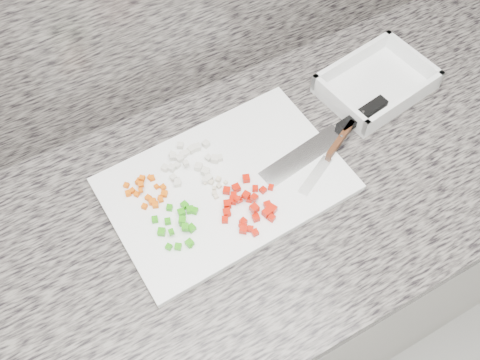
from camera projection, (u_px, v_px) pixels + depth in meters
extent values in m
cube|color=beige|center=(212.00, 303.00, 1.40)|extent=(3.92, 0.62, 0.86)
cube|color=#605B55|center=(201.00, 223.00, 1.02)|extent=(3.96, 0.64, 0.04)
cube|color=white|center=(226.00, 184.00, 1.04)|extent=(0.46, 0.32, 0.01)
cube|color=#D35304|center=(141.00, 190.00, 1.01)|extent=(0.01, 0.01, 0.01)
cube|color=#D35304|center=(152.00, 178.00, 1.03)|extent=(0.01, 0.01, 0.01)
cube|color=#D35304|center=(157.00, 187.00, 1.02)|extent=(0.01, 0.01, 0.01)
cube|color=#D35304|center=(155.00, 205.00, 1.00)|extent=(0.01, 0.01, 0.01)
cube|color=#D35304|center=(139.00, 182.00, 1.02)|extent=(0.02, 0.02, 0.01)
cube|color=#D35304|center=(126.00, 185.00, 1.02)|extent=(0.01, 0.01, 0.01)
cube|color=#D35304|center=(142.00, 178.00, 1.02)|extent=(0.01, 0.01, 0.01)
cube|color=#D35304|center=(132.00, 191.00, 1.01)|extent=(0.01, 0.01, 0.01)
cube|color=#D35304|center=(148.00, 198.00, 1.01)|extent=(0.01, 0.01, 0.01)
cube|color=#D35304|center=(152.00, 202.00, 1.00)|extent=(0.02, 0.02, 0.01)
cube|color=#D35304|center=(128.00, 193.00, 1.01)|extent=(0.01, 0.01, 0.01)
cube|color=#D35304|center=(161.00, 200.00, 1.00)|extent=(0.01, 0.01, 0.01)
cube|color=#D35304|center=(150.00, 177.00, 1.03)|extent=(0.01, 0.01, 0.01)
cube|color=#D35304|center=(163.00, 187.00, 1.02)|extent=(0.01, 0.01, 0.01)
cube|color=#D35304|center=(137.00, 194.00, 1.01)|extent=(0.01, 0.01, 0.01)
cube|color=#D35304|center=(144.00, 206.00, 1.00)|extent=(0.01, 0.01, 0.01)
cube|color=#D35304|center=(141.00, 184.00, 1.01)|extent=(0.01, 0.01, 0.01)
cube|color=#D35304|center=(160.00, 198.00, 1.01)|extent=(0.01, 0.01, 0.01)
cube|color=#D35304|center=(164.00, 194.00, 1.01)|extent=(0.02, 0.02, 0.01)
cube|color=#D35304|center=(151.00, 177.00, 1.03)|extent=(0.01, 0.01, 0.01)
cube|color=beige|center=(187.00, 153.00, 1.06)|extent=(0.01, 0.01, 0.01)
cube|color=beige|center=(208.00, 158.00, 1.05)|extent=(0.01, 0.01, 0.01)
cube|color=beige|center=(180.00, 146.00, 1.07)|extent=(0.02, 0.02, 0.01)
cube|color=beige|center=(180.00, 158.00, 1.05)|extent=(0.01, 0.01, 0.01)
cube|color=beige|center=(186.00, 163.00, 1.04)|extent=(0.01, 0.01, 0.01)
cube|color=beige|center=(178.00, 181.00, 1.03)|extent=(0.01, 0.01, 0.01)
cube|color=beige|center=(172.00, 155.00, 1.06)|extent=(0.02, 0.02, 0.01)
cube|color=beige|center=(165.00, 168.00, 1.04)|extent=(0.02, 0.02, 0.01)
cube|color=beige|center=(215.00, 159.00, 1.05)|extent=(0.02, 0.02, 0.01)
cube|color=beige|center=(178.00, 183.00, 1.02)|extent=(0.02, 0.02, 0.01)
cube|color=beige|center=(197.00, 147.00, 1.07)|extent=(0.02, 0.02, 0.01)
cube|color=beige|center=(199.00, 167.00, 1.04)|extent=(0.02, 0.02, 0.01)
cube|color=beige|center=(172.00, 168.00, 1.04)|extent=(0.02, 0.02, 0.01)
cube|color=beige|center=(173.00, 157.00, 1.05)|extent=(0.02, 0.02, 0.01)
cube|color=beige|center=(192.00, 149.00, 1.06)|extent=(0.02, 0.02, 0.01)
cube|color=beige|center=(205.00, 180.00, 1.03)|extent=(0.02, 0.02, 0.01)
cube|color=beige|center=(205.00, 172.00, 1.03)|extent=(0.02, 0.02, 0.01)
cube|color=beige|center=(183.00, 154.00, 1.06)|extent=(0.01, 0.01, 0.01)
cube|color=beige|center=(173.00, 178.00, 1.03)|extent=(0.01, 0.01, 0.01)
cube|color=beige|center=(206.00, 144.00, 1.07)|extent=(0.02, 0.02, 0.01)
cube|color=beige|center=(177.00, 165.00, 1.04)|extent=(0.01, 0.01, 0.01)
cube|color=beige|center=(206.00, 173.00, 1.03)|extent=(0.01, 0.01, 0.01)
cube|color=beige|center=(209.00, 178.00, 1.03)|extent=(0.01, 0.01, 0.01)
cube|color=beige|center=(219.00, 158.00, 1.05)|extent=(0.01, 0.01, 0.01)
cube|color=#26910D|center=(178.00, 247.00, 0.95)|extent=(0.02, 0.02, 0.01)
cube|color=#26910D|center=(181.00, 212.00, 0.99)|extent=(0.01, 0.01, 0.01)
cube|color=#26910D|center=(171.00, 232.00, 0.96)|extent=(0.01, 0.01, 0.01)
cube|color=#26910D|center=(185.00, 227.00, 0.96)|extent=(0.02, 0.02, 0.01)
cube|color=#26910D|center=(190.00, 243.00, 0.95)|extent=(0.02, 0.02, 0.01)
cube|color=#26910D|center=(169.00, 247.00, 0.95)|extent=(0.01, 0.01, 0.01)
cube|color=#26910D|center=(194.00, 211.00, 0.99)|extent=(0.02, 0.02, 0.01)
cube|color=#26910D|center=(191.00, 244.00, 0.95)|extent=(0.01, 0.01, 0.01)
cube|color=#26910D|center=(170.00, 208.00, 0.99)|extent=(0.01, 0.01, 0.01)
cube|color=#26910D|center=(168.00, 221.00, 0.98)|extent=(0.01, 0.01, 0.01)
cube|color=#26910D|center=(185.00, 205.00, 1.00)|extent=(0.01, 0.01, 0.01)
cube|color=#26910D|center=(162.00, 232.00, 0.97)|extent=(0.02, 0.02, 0.01)
cube|color=#26910D|center=(182.00, 220.00, 0.97)|extent=(0.02, 0.02, 0.01)
cube|color=#26910D|center=(191.00, 228.00, 0.97)|extent=(0.02, 0.02, 0.01)
cube|color=#26910D|center=(155.00, 219.00, 0.98)|extent=(0.01, 0.01, 0.01)
cube|color=#26910D|center=(183.00, 223.00, 0.98)|extent=(0.02, 0.02, 0.01)
cube|color=#26910D|center=(190.00, 210.00, 0.99)|extent=(0.02, 0.02, 0.01)
cube|color=#B71102|center=(271.00, 187.00, 1.02)|extent=(0.01, 0.01, 0.01)
cube|color=#B71102|center=(227.00, 190.00, 1.01)|extent=(0.02, 0.02, 0.01)
cube|color=#B71102|center=(236.00, 188.00, 1.01)|extent=(0.01, 0.01, 0.01)
cube|color=#B71102|center=(263.00, 190.00, 1.01)|extent=(0.01, 0.01, 0.01)
cube|color=#B71102|center=(272.00, 209.00, 0.99)|extent=(0.02, 0.02, 0.01)
cube|color=#B71102|center=(255.00, 233.00, 0.97)|extent=(0.01, 0.01, 0.01)
cube|color=#B71102|center=(243.00, 225.00, 0.97)|extent=(0.01, 0.01, 0.01)
cube|color=#B71102|center=(249.00, 199.00, 1.00)|extent=(0.02, 0.02, 0.01)
cube|color=#B71102|center=(254.00, 198.00, 0.99)|extent=(0.02, 0.02, 0.01)
cube|color=#B71102|center=(227.00, 204.00, 1.00)|extent=(0.02, 0.02, 0.01)
cube|color=#B71102|center=(272.00, 218.00, 0.98)|extent=(0.02, 0.02, 0.01)
cube|color=#B71102|center=(233.00, 200.00, 1.00)|extent=(0.02, 0.02, 0.01)
cube|color=#B71102|center=(254.00, 208.00, 0.98)|extent=(0.02, 0.02, 0.01)
cube|color=#B71102|center=(268.00, 205.00, 0.99)|extent=(0.01, 0.01, 0.01)
cube|color=#B71102|center=(243.00, 222.00, 0.98)|extent=(0.01, 0.01, 0.01)
cube|color=#B71102|center=(267.00, 213.00, 0.99)|extent=(0.02, 0.02, 0.01)
cube|color=#B71102|center=(227.00, 213.00, 0.99)|extent=(0.02, 0.02, 0.01)
cube|color=#B71102|center=(239.00, 200.00, 1.00)|extent=(0.01, 0.01, 0.01)
cube|color=#B71102|center=(225.00, 220.00, 0.98)|extent=(0.02, 0.02, 0.01)
cube|color=#B71102|center=(250.00, 229.00, 0.97)|extent=(0.01, 0.01, 0.01)
cube|color=#B71102|center=(243.00, 229.00, 0.97)|extent=(0.02, 0.02, 0.01)
cube|color=#B71102|center=(246.00, 179.00, 1.03)|extent=(0.02, 0.02, 0.01)
cube|color=#B71102|center=(234.00, 195.00, 1.01)|extent=(0.02, 0.02, 0.01)
cube|color=#B71102|center=(256.00, 218.00, 0.98)|extent=(0.01, 0.01, 0.01)
cube|color=#B71102|center=(255.00, 188.00, 1.02)|extent=(0.01, 0.01, 0.01)
cube|color=#B71102|center=(237.00, 199.00, 0.99)|extent=(0.01, 0.01, 0.01)
cube|color=#B71102|center=(246.00, 195.00, 1.00)|extent=(0.02, 0.02, 0.01)
cube|color=beige|center=(214.00, 193.00, 1.01)|extent=(0.01, 0.01, 0.01)
cube|color=beige|center=(226.00, 182.00, 1.03)|extent=(0.01, 0.01, 0.01)
cube|color=beige|center=(216.00, 197.00, 1.01)|extent=(0.01, 0.01, 0.01)
cube|color=beige|center=(211.00, 182.00, 1.03)|extent=(0.01, 0.01, 0.01)
cube|color=beige|center=(205.00, 182.00, 1.03)|extent=(0.01, 0.01, 0.01)
cube|color=beige|center=(218.00, 179.00, 1.03)|extent=(0.01, 0.01, 0.01)
cube|color=beige|center=(206.00, 182.00, 1.03)|extent=(0.01, 0.01, 0.01)
cube|color=beige|center=(214.00, 188.00, 1.02)|extent=(0.01, 0.01, 0.01)
cube|color=beige|center=(219.00, 186.00, 1.02)|extent=(0.01, 0.01, 0.01)
cube|color=silver|center=(303.00, 156.00, 1.06)|extent=(0.20, 0.07, 0.00)
cube|color=black|center=(362.00, 115.00, 1.11)|extent=(0.13, 0.04, 0.02)
cylinder|color=silver|center=(363.00, 112.00, 1.10)|extent=(0.01, 0.01, 0.00)
cube|color=silver|center=(315.00, 176.00, 1.04)|extent=(0.10, 0.06, 0.00)
cube|color=#4C2813|center=(341.00, 139.00, 1.08)|extent=(0.10, 0.06, 0.02)
cylinder|color=silver|center=(341.00, 136.00, 1.07)|extent=(0.01, 0.01, 0.00)
cube|color=white|center=(375.00, 88.00, 1.17)|extent=(0.25, 0.20, 0.01)
cube|color=white|center=(352.00, 60.00, 1.19)|extent=(0.23, 0.04, 0.04)
cube|color=white|center=(404.00, 102.00, 1.12)|extent=(0.23, 0.04, 0.04)
cube|color=white|center=(412.00, 58.00, 1.19)|extent=(0.03, 0.17, 0.04)
cube|color=white|center=(340.00, 104.00, 1.12)|extent=(0.03, 0.17, 0.04)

